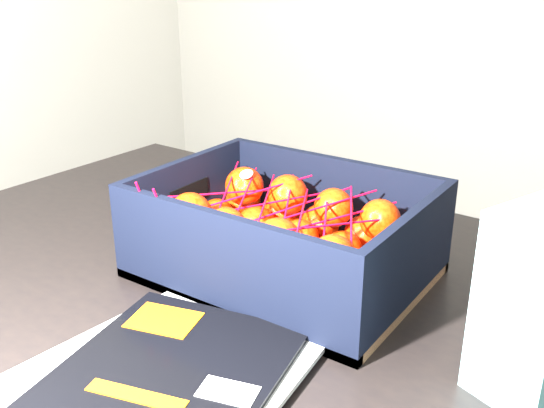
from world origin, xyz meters
The scene contains 5 objects.
table centered at (-0.30, 0.31, 0.65)m, with size 1.22×0.83×0.75m.
magazine_stack centered at (-0.27, 0.09, 0.76)m, with size 0.29×0.32×0.02m.
produce_crate centered at (-0.30, 0.37, 0.79)m, with size 0.36×0.27×0.13m.
clementine_heap centered at (-0.30, 0.37, 0.80)m, with size 0.34×0.25×0.10m.
mesh_net centered at (-0.30, 0.36, 0.85)m, with size 0.29×0.24×0.09m.
Camera 1 is at (0.11, -0.24, 1.14)m, focal length 40.48 mm.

